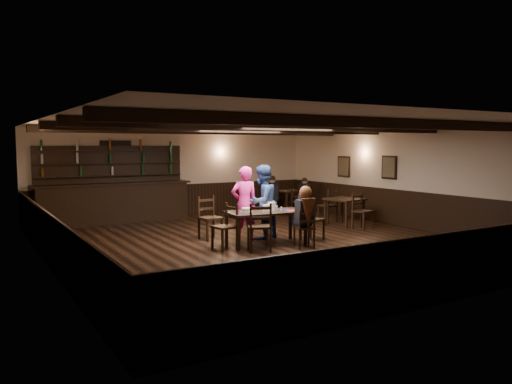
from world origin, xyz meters
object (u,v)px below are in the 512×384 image
chair_near_left (260,223)px  bar_counter (114,198)px  man_blue (262,202)px  cake (246,210)px  woman_pink (244,204)px  chair_near_right (306,225)px  dining_table (266,214)px

chair_near_left → bar_counter: bar_counter is taller
chair_near_left → man_blue: bearing=56.6°
cake → bar_counter: (-1.65, 4.75, -0.06)m
woman_pink → man_blue: bearing=-175.6°
bar_counter → cake: bearing=-70.9°
woman_pink → cake: size_ratio=6.42×
chair_near_right → cake: (-0.96, 0.89, 0.30)m
dining_table → chair_near_right: 0.94m
dining_table → chair_near_left: chair_near_left is taller
dining_table → chair_near_right: bearing=-54.1°
man_blue → bar_counter: size_ratio=0.40×
chair_near_right → woman_pink: (-0.71, 1.43, 0.37)m
chair_near_left → cake: size_ratio=3.83×
dining_table → woman_pink: woman_pink is taller
chair_near_right → bar_counter: size_ratio=0.19×
chair_near_left → chair_near_right: (1.06, -0.15, -0.11)m
chair_near_left → cake: 0.77m
dining_table → chair_near_left: (-0.52, -0.60, -0.08)m
chair_near_left → chair_near_right: 1.08m
chair_near_right → cake: chair_near_right is taller
chair_near_left → dining_table: bearing=49.1°
dining_table → chair_near_left: 0.80m
dining_table → man_blue: (0.29, 0.62, 0.20)m
dining_table → cake: bearing=161.7°
chair_near_right → man_blue: man_blue is taller
cake → man_blue: bearing=34.4°
woman_pink → bar_counter: bar_counter is taller
chair_near_right → cake: 1.34m
man_blue → chair_near_left: bearing=33.7°
chair_near_right → cake: size_ratio=3.12×
bar_counter → woman_pink: bearing=-65.7°
chair_near_left → chair_near_right: bearing=-7.9°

